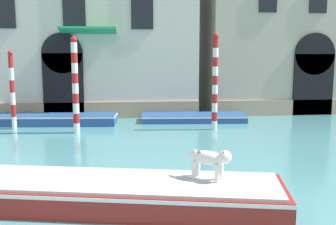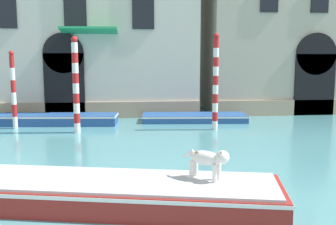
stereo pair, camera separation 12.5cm
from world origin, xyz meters
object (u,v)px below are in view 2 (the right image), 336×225
object	(u,v)px
mooring_pole_0	(216,82)
boat_moored_far	(194,117)
mooring_pole_1	(13,90)
dog_on_deck	(208,159)
boat_moored_near_palazzo	(55,119)
boat_foreground	(97,191)
mooring_pole_3	(76,85)

from	to	relation	value
mooring_pole_0	boat_moored_far	bearing A→B (deg)	102.99
boat_moored_far	mooring_pole_1	bearing A→B (deg)	-168.22
dog_on_deck	mooring_pole_0	distance (m)	9.37
dog_on_deck	boat_moored_far	xyz separation A→B (m)	(1.60, 11.47, -0.91)
mooring_pole_1	mooring_pole_0	bearing A→B (deg)	-7.62
boat_moored_near_palazzo	boat_foreground	bearing A→B (deg)	-70.23
boat_moored_far	mooring_pole_0	xyz separation A→B (m)	(0.56, -2.41, 2.02)
dog_on_deck	mooring_pole_1	distance (m)	12.52
mooring_pole_1	boat_moored_far	bearing A→B (deg)	7.70
mooring_pole_3	dog_on_deck	bearing A→B (deg)	-65.58
boat_moored_near_palazzo	mooring_pole_3	world-z (taller)	mooring_pole_3
dog_on_deck	mooring_pole_3	bearing A→B (deg)	150.49
mooring_pole_0	mooring_pole_3	xyz separation A→B (m)	(-6.23, -0.09, -0.08)
boat_foreground	dog_on_deck	distance (m)	2.66
boat_moored_far	mooring_pole_1	size ratio (longest dim) A/B	1.51
mooring_pole_0	mooring_pole_1	world-z (taller)	mooring_pole_0
boat_moored_near_palazzo	mooring_pole_1	xyz separation A→B (m)	(-1.67, -0.93, 1.56)
dog_on_deck	mooring_pole_3	distance (m)	9.90
boat_moored_near_palazzo	boat_moored_far	bearing A→B (deg)	6.87
boat_foreground	mooring_pole_0	world-z (taller)	mooring_pole_0
dog_on_deck	boat_moored_far	world-z (taller)	dog_on_deck
boat_foreground	boat_moored_far	distance (m)	11.90
boat_foreground	mooring_pole_0	distance (m)	10.10
boat_moored_far	boat_foreground	bearing A→B (deg)	-106.23
mooring_pole_0	mooring_pole_3	distance (m)	6.23
boat_foreground	mooring_pole_1	size ratio (longest dim) A/B	2.39
boat_moored_near_palazzo	mooring_pole_3	xyz separation A→B (m)	(1.36, -2.26, 1.87)
mooring_pole_1	boat_foreground	bearing A→B (deg)	-65.41
dog_on_deck	mooring_pole_0	bearing A→B (deg)	112.66
dog_on_deck	boat_foreground	bearing A→B (deg)	-150.92
boat_foreground	boat_moored_near_palazzo	world-z (taller)	boat_foreground
boat_moored_near_palazzo	mooring_pole_3	distance (m)	3.23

